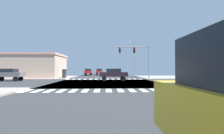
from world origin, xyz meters
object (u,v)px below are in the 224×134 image
object	(u,v)px
sedan_nearside_1	(8,74)
traffic_signal_mast	(136,54)
sedan_trailing_4	(99,71)
sedan_queued_3	(114,74)
street_lamp	(134,55)
bank_building	(24,66)
sedan_farside_2	(88,71)
suv_middle_3	(200,72)

from	to	relation	value
sedan_nearside_1	traffic_signal_mast	bearing A→B (deg)	100.58
sedan_nearside_1	sedan_trailing_4	bearing A→B (deg)	149.74
sedan_nearside_1	sedan_queued_3	xyz separation A→B (m)	(16.04, 0.00, 0.00)
street_lamp	sedan_trailing_4	world-z (taller)	street_lamp
bank_building	sedan_farside_2	size ratio (longest dim) A/B	4.08
sedan_nearside_1	suv_middle_3	size ratio (longest dim) A/B	0.93
sedan_nearside_1	suv_middle_3	distance (m)	29.80
traffic_signal_mast	bank_building	world-z (taller)	traffic_signal_mast
street_lamp	sedan_queued_3	distance (m)	19.10
street_lamp	sedan_nearside_1	distance (m)	28.72
street_lamp	suv_middle_3	size ratio (longest dim) A/B	2.05
bank_building	sedan_queued_3	distance (m)	20.61
bank_building	sedan_farside_2	distance (m)	16.28
sedan_queued_3	sedan_trailing_4	xyz separation A→B (m)	(-3.18, 22.05, 0.00)
traffic_signal_mast	suv_middle_3	distance (m)	10.69
traffic_signal_mast	bank_building	bearing A→B (deg)	167.07
traffic_signal_mast	sedan_nearside_1	world-z (taller)	traffic_signal_mast
traffic_signal_mast	street_lamp	size ratio (longest dim) A/B	0.66
bank_building	sedan_queued_3	bearing A→B (deg)	-26.04
sedan_queued_3	sedan_farside_2	bearing A→B (deg)	-162.50
sedan_trailing_4	traffic_signal_mast	bearing A→B (deg)	112.26
sedan_trailing_4	suv_middle_3	size ratio (longest dim) A/B	0.93
street_lamp	sedan_farside_2	world-z (taller)	street_lamp
bank_building	traffic_signal_mast	bearing A→B (deg)	-12.93
street_lamp	suv_middle_3	world-z (taller)	street_lamp
sedan_trailing_4	suv_middle_3	xyz separation A→B (m)	(16.94, -22.05, 0.28)
traffic_signal_mast	bank_building	distance (m)	23.46
traffic_signal_mast	sedan_trailing_4	bearing A→B (deg)	112.26
bank_building	sedan_trailing_4	xyz separation A→B (m)	(15.30, 13.02, -1.35)
sedan_nearside_1	sedan_farside_2	world-z (taller)	same
traffic_signal_mast	sedan_nearside_1	xyz separation A→B (m)	(-20.33, -3.80, -3.46)
bank_building	street_lamp	bearing A→B (deg)	18.82
suv_middle_3	street_lamp	bearing A→B (deg)	-156.94
sedan_nearside_1	sedan_farside_2	distance (m)	21.94
traffic_signal_mast	suv_middle_3	world-z (taller)	traffic_signal_mast
traffic_signal_mast	sedan_trailing_4	size ratio (longest dim) A/B	1.45
street_lamp	sedan_nearside_1	bearing A→B (deg)	-141.99
bank_building	sedan_queued_3	world-z (taller)	bank_building
traffic_signal_mast	suv_middle_3	size ratio (longest dim) A/B	1.35
traffic_signal_mast	sedan_queued_3	world-z (taller)	traffic_signal_mast
sedan_farside_2	sedan_trailing_4	bearing A→B (deg)	-140.75
sedan_farside_2	sedan_queued_3	distance (m)	20.55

